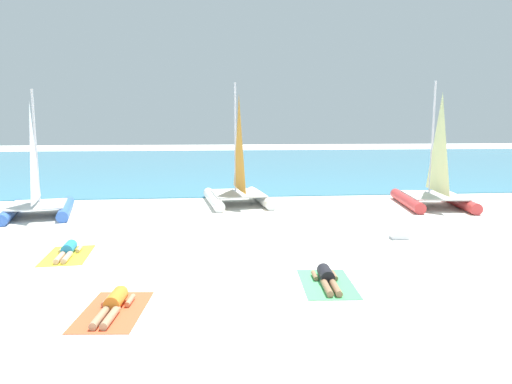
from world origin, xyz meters
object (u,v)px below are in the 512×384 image
towel_left (68,255)px  sunbather_left (68,250)px  sailboat_red (434,188)px  towel_middle (113,311)px  sailboat_blue (38,197)px  towel_right (327,284)px  cooler_box (400,233)px  sailboat_white (238,186)px  sunbather_middle (114,303)px  sunbather_right (327,277)px

towel_left → sunbather_left: bearing=93.6°
sailboat_red → towel_middle: sailboat_red is taller
sailboat_blue → sunbather_left: 6.18m
towel_left → towel_middle: same height
sunbather_left → towel_middle: (1.95, -3.91, -0.13)m
sailboat_red → towel_middle: size_ratio=2.76×
sailboat_blue → towel_left: size_ratio=2.50×
sailboat_red → sailboat_blue: size_ratio=1.10×
towel_right → towel_middle: bearing=-166.8°
sailboat_blue → cooler_box: 13.09m
sailboat_white → sunbather_middle: bearing=-111.5°
sailboat_blue → sunbather_right: sailboat_blue is taller
sailboat_white → cooler_box: 7.99m
towel_left → sunbather_middle: (1.95, -3.78, 0.13)m
sailboat_white → sailboat_blue: 7.90m
towel_left → towel_right: bearing=-24.3°
sailboat_white → sailboat_red: bearing=-16.5°
towel_left → towel_middle: bearing=-63.2°
towel_middle → sunbather_right: (4.33, 1.08, 0.13)m
towel_left → sunbather_middle: size_ratio=1.21×
sailboat_white → sunbather_middle: sailboat_white is taller
sailboat_red → towel_left: 14.45m
towel_left → cooler_box: bearing=5.0°
sailboat_blue → sailboat_white: bearing=0.7°
sunbather_middle → sailboat_white: bearing=80.4°
sunbather_middle → cooler_box: 8.83m
sunbather_left → towel_left: bearing=-90.0°
sailboat_blue → sunbather_middle: sailboat_blue is taller
towel_left → sunbather_middle: sunbather_middle is taller
sailboat_red → towel_middle: bearing=-129.3°
towel_middle → sunbather_middle: sunbather_middle is taller
sunbather_left → cooler_box: (9.49, 0.76, 0.05)m
towel_right → sunbather_left: bearing=155.2°
towel_middle → sunbather_left: bearing=116.5°
towel_middle → sailboat_red: bearing=41.1°
sunbather_left → sunbather_right: (6.28, -2.84, 0.00)m
sunbather_middle → cooler_box: (7.53, 4.61, 0.05)m
sailboat_blue → sailboat_red: bearing=-11.3°
sunbather_right → sunbather_middle: bearing=-162.4°
cooler_box → sailboat_red: bearing=54.3°
sailboat_blue → sunbather_right: 12.28m
sunbather_middle → towel_right: sunbather_middle is taller
sailboat_red → cooler_box: 6.32m
sailboat_white → cooler_box: (4.49, -6.58, -0.60)m
sailboat_blue → towel_middle: sailboat_blue is taller
sailboat_blue → towel_left: bearing=-76.8°
towel_middle → towel_left: bearing=116.8°
towel_right → sunbather_right: 0.14m
sailboat_blue → cooler_box: sailboat_blue is taller
towel_left → cooler_box: (9.48, 0.82, 0.17)m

